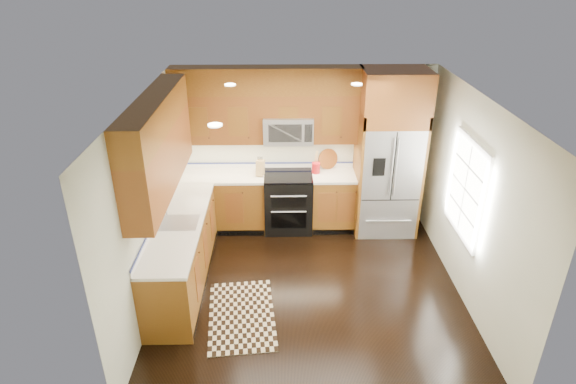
{
  "coord_description": "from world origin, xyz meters",
  "views": [
    {
      "loc": [
        -0.37,
        -5.23,
        4.06
      ],
      "look_at": [
        -0.27,
        0.6,
        1.18
      ],
      "focal_mm": 30.0,
      "sensor_mm": 36.0,
      "label": 1
    }
  ],
  "objects_px": {
    "utensil_crock": "(316,166)",
    "rug": "(242,315)",
    "knife_block": "(260,168)",
    "refrigerator": "(389,154)",
    "range": "(288,202)"
  },
  "relations": [
    {
      "from": "refrigerator",
      "to": "knife_block",
      "type": "bearing_deg",
      "value": 178.12
    },
    {
      "from": "rug",
      "to": "knife_block",
      "type": "distance_m",
      "value": 2.45
    },
    {
      "from": "range",
      "to": "rug",
      "type": "relative_size",
      "value": 0.7
    },
    {
      "from": "rug",
      "to": "utensil_crock",
      "type": "distance_m",
      "value": 2.72
    },
    {
      "from": "rug",
      "to": "utensil_crock",
      "type": "height_order",
      "value": "utensil_crock"
    },
    {
      "from": "range",
      "to": "knife_block",
      "type": "xyz_separation_m",
      "value": [
        -0.44,
        0.03,
        0.6
      ]
    },
    {
      "from": "utensil_crock",
      "to": "rug",
      "type": "bearing_deg",
      "value": -115.19
    },
    {
      "from": "refrigerator",
      "to": "knife_block",
      "type": "relative_size",
      "value": 8.38
    },
    {
      "from": "knife_block",
      "to": "rug",
      "type": "bearing_deg",
      "value": -94.79
    },
    {
      "from": "rug",
      "to": "knife_block",
      "type": "height_order",
      "value": "knife_block"
    },
    {
      "from": "rug",
      "to": "knife_block",
      "type": "bearing_deg",
      "value": 79.73
    },
    {
      "from": "range",
      "to": "utensil_crock",
      "type": "distance_m",
      "value": 0.75
    },
    {
      "from": "range",
      "to": "refrigerator",
      "type": "distance_m",
      "value": 1.76
    },
    {
      "from": "range",
      "to": "rug",
      "type": "height_order",
      "value": "range"
    },
    {
      "from": "knife_block",
      "to": "refrigerator",
      "type": "bearing_deg",
      "value": -1.88
    }
  ]
}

